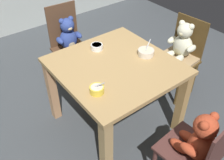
{
  "coord_description": "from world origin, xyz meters",
  "views": [
    {
      "loc": [
        -1.12,
        -1.42,
        2.02
      ],
      "look_at": [
        0.0,
        0.05,
        0.53
      ],
      "focal_mm": 40.8,
      "sensor_mm": 36.0,
      "label": 1
    }
  ],
  "objects_px": {
    "porridge_bowl_cream_near_right": "(146,52)",
    "porridge_bowl_white_far_center": "(97,47)",
    "dining_table": "(115,77)",
    "porridge_bowl_yellow_near_left": "(97,89)",
    "teddy_chair_near_right": "(181,49)",
    "teddy_chair_far_center": "(69,40)",
    "teddy_chair_near_front": "(199,144)"
  },
  "relations": [
    {
      "from": "porridge_bowl_cream_near_right",
      "to": "porridge_bowl_white_far_center",
      "type": "bearing_deg",
      "value": 130.47
    },
    {
      "from": "dining_table",
      "to": "porridge_bowl_yellow_near_left",
      "type": "distance_m",
      "value": 0.43
    },
    {
      "from": "teddy_chair_near_right",
      "to": "porridge_bowl_yellow_near_left",
      "type": "relative_size",
      "value": 7.92
    },
    {
      "from": "teddy_chair_far_center",
      "to": "teddy_chair_near_front",
      "type": "xyz_separation_m",
      "value": [
        -0.01,
        -1.83,
        0.0
      ]
    },
    {
      "from": "dining_table",
      "to": "porridge_bowl_yellow_near_left",
      "type": "relative_size",
      "value": 9.08
    },
    {
      "from": "teddy_chair_near_front",
      "to": "porridge_bowl_white_far_center",
      "type": "height_order",
      "value": "teddy_chair_near_front"
    },
    {
      "from": "teddy_chair_far_center",
      "to": "porridge_bowl_yellow_near_left",
      "type": "distance_m",
      "value": 1.2
    },
    {
      "from": "teddy_chair_near_front",
      "to": "porridge_bowl_cream_near_right",
      "type": "height_order",
      "value": "porridge_bowl_cream_near_right"
    },
    {
      "from": "teddy_chair_far_center",
      "to": "porridge_bowl_cream_near_right",
      "type": "distance_m",
      "value": 1.02
    },
    {
      "from": "dining_table",
      "to": "porridge_bowl_yellow_near_left",
      "type": "xyz_separation_m",
      "value": [
        -0.34,
        -0.2,
        0.16
      ]
    },
    {
      "from": "dining_table",
      "to": "teddy_chair_near_right",
      "type": "relative_size",
      "value": 1.15
    },
    {
      "from": "dining_table",
      "to": "porridge_bowl_white_far_center",
      "type": "height_order",
      "value": "porridge_bowl_white_far_center"
    },
    {
      "from": "teddy_chair_near_right",
      "to": "porridge_bowl_cream_near_right",
      "type": "bearing_deg",
      "value": -1.4
    },
    {
      "from": "porridge_bowl_white_far_center",
      "to": "teddy_chair_far_center",
      "type": "bearing_deg",
      "value": 87.54
    },
    {
      "from": "teddy_chair_near_right",
      "to": "porridge_bowl_yellow_near_left",
      "type": "xyz_separation_m",
      "value": [
        -1.23,
        -0.19,
        0.2
      ]
    },
    {
      "from": "porridge_bowl_cream_near_right",
      "to": "porridge_bowl_yellow_near_left",
      "type": "bearing_deg",
      "value": -166.67
    },
    {
      "from": "teddy_chair_near_front",
      "to": "porridge_bowl_white_far_center",
      "type": "xyz_separation_m",
      "value": [
        -0.02,
        1.21,
        0.21
      ]
    },
    {
      "from": "teddy_chair_far_center",
      "to": "porridge_bowl_cream_near_right",
      "type": "xyz_separation_m",
      "value": [
        0.27,
        -0.96,
        0.21
      ]
    },
    {
      "from": "dining_table",
      "to": "porridge_bowl_cream_near_right",
      "type": "bearing_deg",
      "value": -9.01
    },
    {
      "from": "teddy_chair_far_center",
      "to": "porridge_bowl_cream_near_right",
      "type": "relative_size",
      "value": 6.13
    },
    {
      "from": "porridge_bowl_white_far_center",
      "to": "porridge_bowl_cream_near_right",
      "type": "distance_m",
      "value": 0.46
    },
    {
      "from": "teddy_chair_far_center",
      "to": "porridge_bowl_white_far_center",
      "type": "relative_size",
      "value": 8.26
    },
    {
      "from": "dining_table",
      "to": "teddy_chair_near_front",
      "type": "xyz_separation_m",
      "value": [
        0.03,
        -0.91,
        -0.05
      ]
    },
    {
      "from": "porridge_bowl_white_far_center",
      "to": "porridge_bowl_yellow_near_left",
      "type": "height_order",
      "value": "porridge_bowl_yellow_near_left"
    },
    {
      "from": "dining_table",
      "to": "teddy_chair_near_front",
      "type": "distance_m",
      "value": 0.91
    },
    {
      "from": "porridge_bowl_white_far_center",
      "to": "porridge_bowl_yellow_near_left",
      "type": "relative_size",
      "value": 1.01
    },
    {
      "from": "dining_table",
      "to": "teddy_chair_far_center",
      "type": "height_order",
      "value": "teddy_chair_far_center"
    },
    {
      "from": "teddy_chair_near_right",
      "to": "teddy_chair_near_front",
      "type": "bearing_deg",
      "value": 41.1
    },
    {
      "from": "teddy_chair_near_front",
      "to": "teddy_chair_near_right",
      "type": "bearing_deg",
      "value": -48.07
    },
    {
      "from": "teddy_chair_near_right",
      "to": "porridge_bowl_cream_near_right",
      "type": "height_order",
      "value": "teddy_chair_near_right"
    },
    {
      "from": "dining_table",
      "to": "porridge_bowl_white_far_center",
      "type": "relative_size",
      "value": 8.95
    },
    {
      "from": "teddy_chair_near_front",
      "to": "porridge_bowl_white_far_center",
      "type": "bearing_deg",
      "value": -3.61
    }
  ]
}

